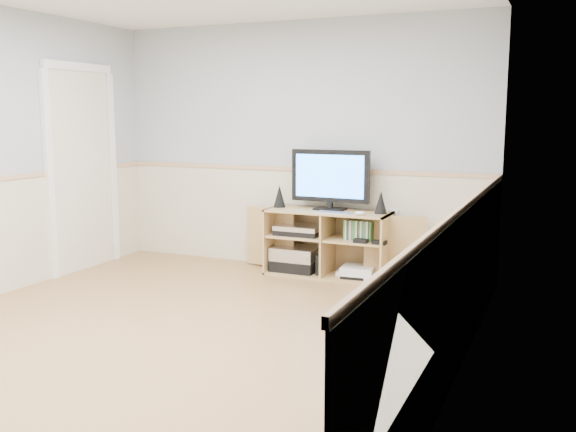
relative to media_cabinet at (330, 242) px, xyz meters
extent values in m
cube|color=#AF854D|center=(-0.43, -2.05, -0.34)|extent=(4.00, 4.50, 0.02)
cube|color=#ABB3B9|center=(1.58, -2.05, 0.92)|extent=(0.02, 4.50, 2.50)
cube|color=#ABB3B9|center=(-0.43, 0.21, 0.92)|extent=(4.00, 0.02, 2.50)
cube|color=beige|center=(-0.43, 0.20, 0.17)|extent=(4.00, 0.01, 1.00)
cube|color=tan|center=(-0.43, 0.19, 0.69)|extent=(4.00, 0.02, 0.04)
cube|color=beige|center=(-2.41, -0.75, 0.67)|extent=(0.03, 0.82, 2.00)
cube|color=tan|center=(0.00, -0.05, -0.32)|extent=(1.21, 0.45, 0.02)
cube|color=tan|center=(0.00, -0.05, 0.31)|extent=(1.21, 0.45, 0.02)
cube|color=tan|center=(-0.59, -0.05, -0.01)|extent=(0.02, 0.45, 0.65)
cube|color=tan|center=(0.59, -0.05, -0.01)|extent=(0.02, 0.45, 0.65)
cube|color=tan|center=(0.00, 0.16, -0.01)|extent=(1.21, 0.02, 0.65)
cube|color=tan|center=(0.00, -0.05, -0.01)|extent=(0.02, 0.43, 0.61)
cube|color=tan|center=(-0.30, -0.05, 0.05)|extent=(0.57, 0.41, 0.02)
cube|color=tan|center=(0.30, -0.05, 0.05)|extent=(0.57, 0.41, 0.02)
cube|color=tan|center=(-0.65, 0.01, -0.01)|extent=(0.58, 0.12, 0.61)
cube|color=tan|center=(0.65, 0.01, -0.01)|extent=(0.58, 0.12, 0.61)
cube|color=black|center=(0.00, 0.00, 0.33)|extent=(0.29, 0.18, 0.02)
cube|color=black|center=(0.00, 0.00, 0.37)|extent=(0.05, 0.04, 0.06)
cube|color=black|center=(0.00, 0.00, 0.65)|extent=(0.79, 0.05, 0.51)
cube|color=#2E7FF7|center=(0.00, -0.03, 0.65)|extent=(0.70, 0.01, 0.41)
cone|color=black|center=(-0.53, -0.03, 0.43)|extent=(0.12, 0.12, 0.22)
cone|color=black|center=(0.52, -0.03, 0.43)|extent=(0.12, 0.12, 0.22)
cube|color=silver|center=(0.11, -0.19, 0.32)|extent=(0.33, 0.15, 0.01)
ellipsoid|color=white|center=(0.37, -0.19, 0.34)|extent=(0.11, 0.10, 0.04)
cube|color=black|center=(-0.34, -0.05, -0.26)|extent=(0.45, 0.33, 0.11)
cube|color=silver|center=(-0.34, -0.05, -0.14)|extent=(0.45, 0.33, 0.13)
cube|color=black|center=(-0.30, -0.05, 0.08)|extent=(0.45, 0.31, 0.05)
cube|color=silver|center=(-0.30, -0.05, 0.13)|extent=(0.45, 0.31, 0.05)
cube|color=black|center=(-0.06, -0.10, -0.21)|extent=(0.04, 0.14, 0.20)
cube|color=white|center=(0.20, -0.02, -0.29)|extent=(0.22, 0.18, 0.05)
cube|color=black|center=(0.32, -0.07, -0.30)|extent=(0.32, 0.26, 0.03)
cube|color=white|center=(0.32, -0.07, -0.24)|extent=(0.33, 0.28, 0.08)
cube|color=white|center=(0.52, -0.15, -0.30)|extent=(0.04, 0.14, 0.03)
cube|color=white|center=(0.50, 0.01, -0.30)|extent=(0.09, 0.15, 0.03)
cube|color=#3F8C3F|center=(0.32, -0.07, 0.15)|extent=(0.27, 0.14, 0.19)
cube|color=white|center=(0.57, 0.18, 0.27)|extent=(0.12, 0.03, 0.12)
camera|label=1|loc=(2.13, -5.84, 1.24)|focal=40.00mm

